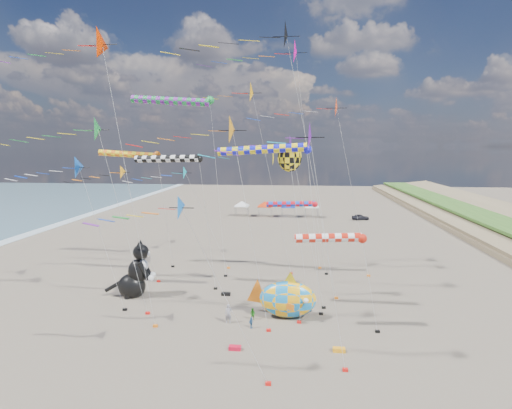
{
  "coord_description": "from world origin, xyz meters",
  "views": [
    {
      "loc": [
        5.44,
        -24.35,
        14.91
      ],
      "look_at": [
        1.84,
        12.0,
        9.61
      ],
      "focal_mm": 28.0,
      "sensor_mm": 36.0,
      "label": 1
    }
  ],
  "objects_px": {
    "parked_car": "(360,217)",
    "child_green": "(253,314)",
    "child_blue": "(251,323)",
    "person_adult": "(228,314)",
    "cat_inflatable": "(134,269)",
    "fish_inflatable": "(287,299)"
  },
  "relations": [
    {
      "from": "cat_inflatable",
      "to": "child_green",
      "type": "height_order",
      "value": "cat_inflatable"
    },
    {
      "from": "person_adult",
      "to": "parked_car",
      "type": "relative_size",
      "value": 0.47
    },
    {
      "from": "fish_inflatable",
      "to": "parked_car",
      "type": "distance_m",
      "value": 50.92
    },
    {
      "from": "child_green",
      "to": "cat_inflatable",
      "type": "bearing_deg",
      "value": -176.9
    },
    {
      "from": "child_blue",
      "to": "parked_car",
      "type": "xyz_separation_m",
      "value": [
        16.88,
        51.26,
        0.12
      ]
    },
    {
      "from": "person_adult",
      "to": "child_green",
      "type": "height_order",
      "value": "person_adult"
    },
    {
      "from": "person_adult",
      "to": "cat_inflatable",
      "type": "bearing_deg",
      "value": 152.65
    },
    {
      "from": "cat_inflatable",
      "to": "parked_car",
      "type": "bearing_deg",
      "value": 47.63
    },
    {
      "from": "fish_inflatable",
      "to": "parked_car",
      "type": "bearing_deg",
      "value": 74.06
    },
    {
      "from": "cat_inflatable",
      "to": "fish_inflatable",
      "type": "height_order",
      "value": "cat_inflatable"
    },
    {
      "from": "child_blue",
      "to": "parked_car",
      "type": "height_order",
      "value": "parked_car"
    },
    {
      "from": "person_adult",
      "to": "fish_inflatable",
      "type": "bearing_deg",
      "value": 16.58
    },
    {
      "from": "parked_car",
      "to": "child_blue",
      "type": "bearing_deg",
      "value": 154.08
    },
    {
      "from": "cat_inflatable",
      "to": "child_blue",
      "type": "xyz_separation_m",
      "value": [
        12.42,
        -5.93,
        -2.38
      ]
    },
    {
      "from": "person_adult",
      "to": "child_blue",
      "type": "distance_m",
      "value": 2.21
    },
    {
      "from": "fish_inflatable",
      "to": "child_blue",
      "type": "xyz_separation_m",
      "value": [
        -2.9,
        -2.31,
        -1.25
      ]
    },
    {
      "from": "child_blue",
      "to": "person_adult",
      "type": "bearing_deg",
      "value": 104.29
    },
    {
      "from": "person_adult",
      "to": "parked_car",
      "type": "height_order",
      "value": "person_adult"
    },
    {
      "from": "parked_car",
      "to": "child_green",
      "type": "bearing_deg",
      "value": 153.51
    },
    {
      "from": "parked_car",
      "to": "cat_inflatable",
      "type": "bearing_deg",
      "value": 139.43
    },
    {
      "from": "person_adult",
      "to": "child_green",
      "type": "distance_m",
      "value": 2.18
    },
    {
      "from": "child_green",
      "to": "child_blue",
      "type": "height_order",
      "value": "child_green"
    }
  ]
}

